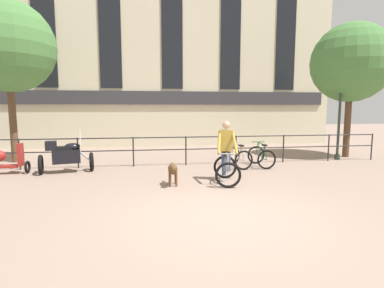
{
  "coord_description": "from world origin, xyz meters",
  "views": [
    {
      "loc": [
        -1.39,
        -5.45,
        2.06
      ],
      "look_at": [
        -0.13,
        2.86,
        1.05
      ],
      "focal_mm": 28.0,
      "sensor_mm": 36.0,
      "label": 1
    }
  ],
  "objects_px": {
    "cyclist_with_bike": "(226,155)",
    "parked_bicycle_mid_left": "(261,156)",
    "dog": "(173,170)",
    "street_lamp": "(340,107)",
    "parked_scooter": "(5,159)",
    "parked_bicycle_near_lamp": "(238,157)",
    "parked_motorcycle": "(66,155)"
  },
  "relations": [
    {
      "from": "parked_bicycle_near_lamp",
      "to": "parked_scooter",
      "type": "distance_m",
      "value": 7.55
    },
    {
      "from": "parked_bicycle_mid_left",
      "to": "parked_scooter",
      "type": "distance_m",
      "value": 8.42
    },
    {
      "from": "parked_motorcycle",
      "to": "street_lamp",
      "type": "height_order",
      "value": "street_lamp"
    },
    {
      "from": "parked_motorcycle",
      "to": "parked_bicycle_near_lamp",
      "type": "height_order",
      "value": "parked_motorcycle"
    },
    {
      "from": "dog",
      "to": "cyclist_with_bike",
      "type": "bearing_deg",
      "value": 9.07
    },
    {
      "from": "parked_bicycle_mid_left",
      "to": "street_lamp",
      "type": "relative_size",
      "value": 0.3
    },
    {
      "from": "street_lamp",
      "to": "parked_bicycle_near_lamp",
      "type": "bearing_deg",
      "value": -168.02
    },
    {
      "from": "parked_motorcycle",
      "to": "dog",
      "type": "bearing_deg",
      "value": -136.07
    },
    {
      "from": "dog",
      "to": "parked_bicycle_near_lamp",
      "type": "distance_m",
      "value": 3.3
    },
    {
      "from": "cyclist_with_bike",
      "to": "parked_bicycle_near_lamp",
      "type": "distance_m",
      "value": 2.23
    },
    {
      "from": "dog",
      "to": "street_lamp",
      "type": "bearing_deg",
      "value": 25.51
    },
    {
      "from": "cyclist_with_bike",
      "to": "parked_bicycle_mid_left",
      "type": "xyz_separation_m",
      "value": [
        1.81,
        1.98,
        -0.41
      ]
    },
    {
      "from": "parked_bicycle_mid_left",
      "to": "parked_scooter",
      "type": "height_order",
      "value": "parked_scooter"
    },
    {
      "from": "parked_scooter",
      "to": "parked_bicycle_near_lamp",
      "type": "bearing_deg",
      "value": -91.38
    },
    {
      "from": "dog",
      "to": "parked_bicycle_near_lamp",
      "type": "height_order",
      "value": "parked_bicycle_near_lamp"
    },
    {
      "from": "parked_bicycle_mid_left",
      "to": "street_lamp",
      "type": "bearing_deg",
      "value": -164.13
    },
    {
      "from": "cyclist_with_bike",
      "to": "dog",
      "type": "bearing_deg",
      "value": -161.3
    },
    {
      "from": "dog",
      "to": "parked_scooter",
      "type": "distance_m",
      "value": 5.55
    },
    {
      "from": "parked_bicycle_near_lamp",
      "to": "street_lamp",
      "type": "bearing_deg",
      "value": -174.18
    },
    {
      "from": "cyclist_with_bike",
      "to": "dog",
      "type": "relative_size",
      "value": 2.01
    },
    {
      "from": "parked_bicycle_mid_left",
      "to": "street_lamp",
      "type": "distance_m",
      "value": 4.11
    },
    {
      "from": "cyclist_with_bike",
      "to": "parked_motorcycle",
      "type": "xyz_separation_m",
      "value": [
        -4.76,
        1.93,
        -0.2
      ]
    },
    {
      "from": "parked_motorcycle",
      "to": "street_lamp",
      "type": "relative_size",
      "value": 0.47
    },
    {
      "from": "parked_motorcycle",
      "to": "parked_scooter",
      "type": "xyz_separation_m",
      "value": [
        -1.85,
        0.08,
        -0.1
      ]
    },
    {
      "from": "parked_scooter",
      "to": "street_lamp",
      "type": "height_order",
      "value": "street_lamp"
    },
    {
      "from": "parked_bicycle_mid_left",
      "to": "street_lamp",
      "type": "xyz_separation_m",
      "value": [
        3.6,
        0.95,
        1.73
      ]
    },
    {
      "from": "parked_scooter",
      "to": "street_lamp",
      "type": "relative_size",
      "value": 0.35
    },
    {
      "from": "cyclist_with_bike",
      "to": "parked_bicycle_near_lamp",
      "type": "bearing_deg",
      "value": 75.24
    },
    {
      "from": "parked_motorcycle",
      "to": "parked_scooter",
      "type": "relative_size",
      "value": 1.34
    },
    {
      "from": "parked_bicycle_mid_left",
      "to": "parked_scooter",
      "type": "xyz_separation_m",
      "value": [
        -8.42,
        0.03,
        0.1
      ]
    },
    {
      "from": "cyclist_with_bike",
      "to": "street_lamp",
      "type": "bearing_deg",
      "value": 39.17
    },
    {
      "from": "parked_scooter",
      "to": "dog",
      "type": "bearing_deg",
      "value": -114.73
    }
  ]
}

